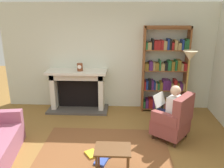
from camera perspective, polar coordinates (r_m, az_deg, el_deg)
ground at (r=4.20m, az=-2.30°, el=-18.98°), size 14.00×14.00×0.00m
back_wall at (r=6.02m, az=-0.32°, el=6.68°), size 5.60×0.10×2.70m
area_rug at (r=4.43m, az=-1.95°, el=-16.61°), size 2.40×1.80×0.01m
fireplace at (r=6.08m, az=-8.35°, el=-1.05°), size 1.54×0.64×1.06m
mantel_clock at (r=5.81m, az=-7.91°, el=4.13°), size 0.14×0.14×0.19m
bookshelf at (r=5.96m, az=12.90°, el=2.96°), size 1.10×0.32×2.15m
armchair_reading at (r=4.81m, az=14.99°, el=-8.56°), size 0.88×0.88×0.97m
seated_reader at (r=4.77m, az=13.90°, el=-6.08°), size 0.59×0.56×1.14m
side_table at (r=3.73m, az=0.19°, el=-16.58°), size 0.56×0.39×0.48m
scattered_books at (r=4.29m, az=-3.28°, el=-17.57°), size 0.55×0.50×0.04m
floor_lamp at (r=5.47m, az=18.51°, el=5.14°), size 0.32×0.32×1.65m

